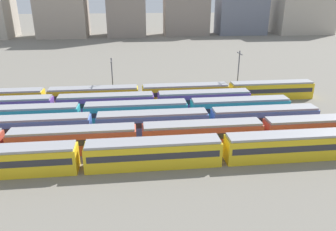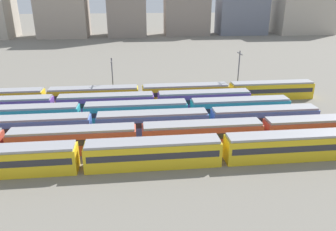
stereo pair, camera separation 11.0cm
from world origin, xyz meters
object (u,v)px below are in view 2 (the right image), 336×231
(train_track_3, at_px, (136,112))
(train_track_5, at_px, (140,94))
(train_track_2, at_px, (153,123))
(train_track_1, at_px, (202,134))
(catenary_pole_1, at_px, (112,77))
(train_track_4, at_px, (107,104))
(catenary_pole_3, at_px, (238,71))

(train_track_3, height_order, train_track_5, same)
(train_track_2, xyz_separation_m, train_track_5, (-1.54, 15.60, 0.00))
(train_track_1, bearing_deg, catenary_pole_1, 120.89)
(train_track_2, height_order, train_track_3, same)
(catenary_pole_1, bearing_deg, train_track_3, -71.01)
(train_track_1, relative_size, train_track_4, 1.68)
(catenary_pole_3, bearing_deg, train_track_3, -149.57)
(train_track_2, distance_m, catenary_pole_1, 20.44)
(train_track_1, distance_m, train_track_4, 21.83)
(train_track_5, bearing_deg, train_track_1, -67.38)
(train_track_1, relative_size, train_track_2, 1.68)
(train_track_2, distance_m, catenary_pole_3, 27.59)
(train_track_4, height_order, catenary_pole_1, catenary_pole_1)
(catenary_pole_1, xyz_separation_m, catenary_pole_3, (27.38, -0.32, 0.52))
(catenary_pole_1, bearing_deg, catenary_pole_3, -0.68)
(train_track_3, relative_size, catenary_pole_1, 6.20)
(train_track_3, bearing_deg, catenary_pole_1, 108.99)
(train_track_3, bearing_deg, catenary_pole_3, 30.43)
(train_track_3, distance_m, catenary_pole_1, 14.77)
(train_track_2, relative_size, catenary_pole_1, 6.20)
(train_track_2, bearing_deg, train_track_1, -36.12)
(train_track_1, distance_m, catenary_pole_1, 28.20)
(train_track_1, xyz_separation_m, train_track_5, (-8.67, 20.80, 0.00))
(train_track_1, xyz_separation_m, train_track_4, (-15.27, 15.60, -0.00))
(train_track_3, xyz_separation_m, train_track_4, (-5.58, 5.20, 0.00))
(train_track_4, relative_size, catenary_pole_1, 6.20)
(train_track_3, height_order, catenary_pole_3, catenary_pole_3)
(train_track_2, xyz_separation_m, train_track_4, (-8.15, 10.40, 0.00))
(train_track_4, relative_size, train_track_5, 0.75)
(train_track_3, bearing_deg, train_track_1, -47.03)
(catenary_pole_3, bearing_deg, train_track_2, -137.36)
(train_track_3, relative_size, train_track_5, 0.75)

